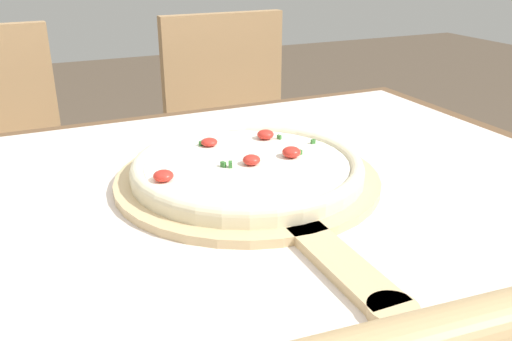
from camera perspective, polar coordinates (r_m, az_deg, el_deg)
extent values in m
cube|color=brown|center=(0.74, 0.98, -4.81)|extent=(1.11, 0.96, 0.03)
cylinder|color=brown|center=(1.46, 11.62, -6.71)|extent=(0.06, 0.06, 0.70)
cube|color=silver|center=(0.73, 0.99, -3.59)|extent=(1.03, 0.88, 0.00)
cylinder|color=#D6B784|center=(0.79, -0.90, -0.85)|extent=(0.38, 0.38, 0.01)
cube|color=#D6B784|center=(0.59, 9.03, -9.76)|extent=(0.04, 0.17, 0.01)
cylinder|color=#D6B784|center=(0.53, 14.21, -14.16)|extent=(0.05, 0.05, 0.01)
cylinder|color=beige|center=(0.78, -0.90, 0.09)|extent=(0.33, 0.33, 0.02)
torus|color=beige|center=(0.78, -0.91, 0.64)|extent=(0.33, 0.33, 0.02)
cylinder|color=white|center=(0.78, -0.91, 0.74)|extent=(0.29, 0.29, 0.00)
ellipsoid|color=red|center=(0.80, 3.75, 1.95)|extent=(0.03, 0.03, 0.02)
ellipsoid|color=red|center=(0.72, -9.72, -0.54)|extent=(0.03, 0.03, 0.01)
ellipsoid|color=red|center=(0.77, -0.48, 1.13)|extent=(0.03, 0.03, 0.01)
ellipsoid|color=red|center=(0.84, -4.95, 3.00)|extent=(0.03, 0.03, 0.01)
ellipsoid|color=red|center=(0.87, 1.01, 3.82)|extent=(0.03, 0.03, 0.01)
cube|color=#387533|center=(0.76, -3.47, 0.65)|extent=(0.01, 0.01, 0.01)
cube|color=#387533|center=(0.76, -2.72, 0.64)|extent=(0.01, 0.01, 0.01)
cube|color=#387533|center=(0.87, 2.46, 3.54)|extent=(0.01, 0.01, 0.01)
cube|color=#387533|center=(0.85, -5.76, 2.87)|extent=(0.01, 0.01, 0.01)
cube|color=#387533|center=(0.81, 4.64, 1.91)|extent=(0.01, 0.01, 0.01)
cube|color=#387533|center=(0.86, 6.03, 3.05)|extent=(0.01, 0.00, 0.01)
cylinder|color=tan|center=(0.49, 20.59, -15.89)|extent=(0.38, 0.08, 0.05)
cube|color=tan|center=(1.49, -25.23, -4.86)|extent=(0.42, 0.42, 0.02)
cylinder|color=tan|center=(1.47, -17.03, -13.91)|extent=(0.04, 0.04, 0.41)
cylinder|color=tan|center=(1.73, -19.12, -8.05)|extent=(0.04, 0.04, 0.41)
cube|color=tan|center=(1.60, -0.72, -0.73)|extent=(0.41, 0.41, 0.02)
cube|color=tan|center=(1.68, -3.41, 8.76)|extent=(0.38, 0.05, 0.44)
cylinder|color=tan|center=(1.51, -3.68, -11.50)|extent=(0.04, 0.04, 0.41)
cylinder|color=tan|center=(1.64, 6.85, -8.73)|extent=(0.04, 0.04, 0.41)
cylinder|color=tan|center=(1.77, -7.61, -6.19)|extent=(0.04, 0.04, 0.41)
cylinder|color=tan|center=(1.88, 1.68, -4.21)|extent=(0.04, 0.04, 0.41)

